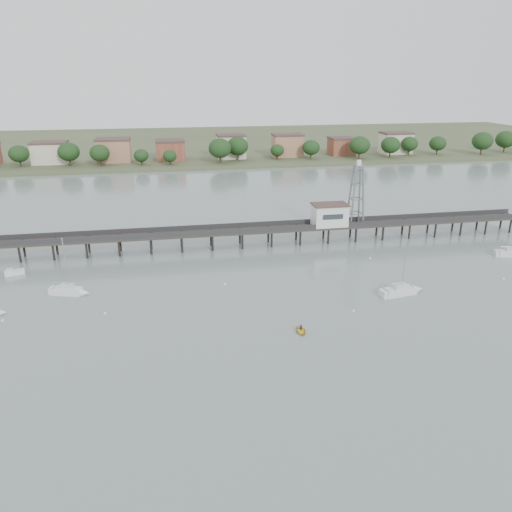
{
  "coord_description": "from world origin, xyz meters",
  "views": [
    {
      "loc": [
        -13.39,
        -50.47,
        38.48
      ],
      "look_at": [
        3.71,
        42.0,
        4.0
      ],
      "focal_mm": 35.0,
      "sensor_mm": 36.0,
      "label": 1
    }
  ],
  "objects_px": {
    "yellow_dinghy": "(301,332)",
    "lattice_tower": "(357,195)",
    "sailboat_b": "(73,291)",
    "pier": "(226,232)",
    "sailboat_d": "(405,290)",
    "white_tender": "(14,272)"
  },
  "relations": [
    {
      "from": "pier",
      "to": "white_tender",
      "type": "xyz_separation_m",
      "value": [
        -44.75,
        -9.12,
        -3.34
      ]
    },
    {
      "from": "pier",
      "to": "lattice_tower",
      "type": "xyz_separation_m",
      "value": [
        31.5,
        0.0,
        7.31
      ]
    },
    {
      "from": "pier",
      "to": "yellow_dinghy",
      "type": "height_order",
      "value": "pier"
    },
    {
      "from": "pier",
      "to": "sailboat_b",
      "type": "relative_size",
      "value": 12.94
    },
    {
      "from": "pier",
      "to": "yellow_dinghy",
      "type": "distance_m",
      "value": 43.63
    },
    {
      "from": "sailboat_b",
      "to": "pier",
      "type": "bearing_deg",
      "value": 51.31
    },
    {
      "from": "lattice_tower",
      "to": "yellow_dinghy",
      "type": "distance_m",
      "value": 51.08
    },
    {
      "from": "pier",
      "to": "sailboat_d",
      "type": "height_order",
      "value": "sailboat_d"
    },
    {
      "from": "sailboat_b",
      "to": "white_tender",
      "type": "bearing_deg",
      "value": 153.99
    },
    {
      "from": "pier",
      "to": "sailboat_b",
      "type": "distance_m",
      "value": 38.22
    },
    {
      "from": "pier",
      "to": "white_tender",
      "type": "distance_m",
      "value": 45.79
    },
    {
      "from": "lattice_tower",
      "to": "sailboat_b",
      "type": "distance_m",
      "value": 67.33
    },
    {
      "from": "pier",
      "to": "lattice_tower",
      "type": "bearing_deg",
      "value": 0.0
    },
    {
      "from": "sailboat_d",
      "to": "yellow_dinghy",
      "type": "height_order",
      "value": "sailboat_d"
    },
    {
      "from": "pier",
      "to": "sailboat_d",
      "type": "relative_size",
      "value": 11.2
    },
    {
      "from": "yellow_dinghy",
      "to": "lattice_tower",
      "type": "bearing_deg",
      "value": 60.91
    },
    {
      "from": "sailboat_b",
      "to": "lattice_tower",
      "type": "bearing_deg",
      "value": 35.8
    },
    {
      "from": "lattice_tower",
      "to": "yellow_dinghy",
      "type": "height_order",
      "value": "lattice_tower"
    },
    {
      "from": "sailboat_b",
      "to": "sailboat_d",
      "type": "relative_size",
      "value": 0.87
    },
    {
      "from": "white_tender",
      "to": "yellow_dinghy",
      "type": "relative_size",
      "value": 1.36
    },
    {
      "from": "lattice_tower",
      "to": "pier",
      "type": "bearing_deg",
      "value": -180.0
    },
    {
      "from": "white_tender",
      "to": "yellow_dinghy",
      "type": "height_order",
      "value": "yellow_dinghy"
    }
  ]
}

